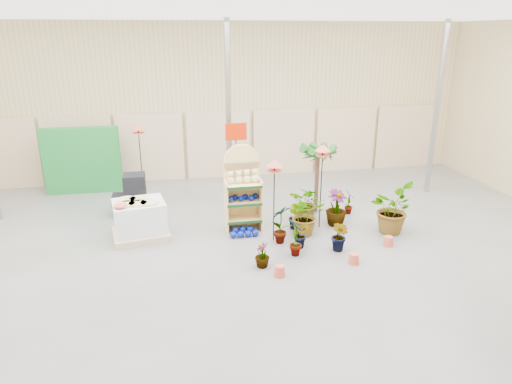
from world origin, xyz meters
TOP-DOWN VIEW (x-y plane):
  - room at (0.00, 0.91)m, footprint 15.20×12.10m
  - display_shelf at (0.09, 1.99)m, footprint 0.80×0.50m
  - teddy_bears at (0.11, 1.90)m, footprint 0.70×0.19m
  - gazing_balls_shelf at (0.09, 1.89)m, footprint 0.70×0.24m
  - gazing_balls_floor at (0.03, 1.55)m, footprint 0.63×0.39m
  - pallet_stack at (-2.16, 1.86)m, footprint 1.29×1.14m
  - charcoal_planters at (-2.42, 3.27)m, footprint 0.80×0.50m
  - trellis_stock at (-3.80, 5.20)m, footprint 2.00×0.30m
  - offer_sign at (0.10, 2.98)m, footprint 0.50×0.08m
  - bird_table_front at (0.62, 1.20)m, footprint 0.34×0.34m
  - bird_table_right at (1.79, 1.68)m, footprint 0.34×0.34m
  - bird_table_back at (-2.21, 4.42)m, footprint 0.34×0.34m
  - palm at (2.00, 2.62)m, footprint 0.70×0.70m
  - potted_plant_0 at (0.74, 1.06)m, footprint 0.55×0.48m
  - potted_plant_1 at (1.10, 0.74)m, footprint 0.38×0.35m
  - potted_plant_2 at (1.37, 1.38)m, footprint 0.83×0.73m
  - potted_plant_3 at (2.20, 1.73)m, footprint 0.63×0.63m
  - potted_plant_4 at (2.74, 2.31)m, footprint 0.28×0.37m
  - potted_plant_5 at (1.20, 1.72)m, footprint 0.29×0.35m
  - potted_plant_6 at (1.62, 2.12)m, footprint 1.02×1.01m
  - potted_plant_7 at (0.16, 0.09)m, footprint 0.29×0.29m
  - potted_plant_8 at (0.90, 0.42)m, footprint 0.36×0.47m
  - potted_plant_9 at (1.81, 0.44)m, footprint 0.41×0.45m
  - potted_plant_10 at (3.24, 1.17)m, footprint 1.24×1.29m

SIDE VIEW (x-z plane):
  - gazing_balls_floor at x=0.03m, z-range 0.00..0.15m
  - potted_plant_7 at x=0.16m, z-range 0.00..0.50m
  - potted_plant_1 at x=1.10m, z-range 0.00..0.56m
  - potted_plant_5 at x=1.20m, z-range 0.00..0.58m
  - potted_plant_4 at x=2.74m, z-range 0.00..0.63m
  - potted_plant_9 at x=1.81m, z-range 0.00..0.66m
  - potted_plant_8 at x=0.90m, z-range 0.00..0.79m
  - pallet_stack at x=-2.16m, z-range -0.02..0.83m
  - charcoal_planters at x=-2.42m, z-range -0.08..0.92m
  - potted_plant_3 at x=2.20m, z-range 0.00..0.84m
  - potted_plant_6 at x=1.62m, z-range 0.00..0.86m
  - potted_plant_0 at x=0.74m, z-range 0.00..0.86m
  - potted_plant_2 at x=1.37m, z-range 0.00..0.88m
  - potted_plant_10 at x=3.24m, z-range 0.00..1.10m
  - gazing_balls_shelf at x=0.09m, z-range 0.68..0.82m
  - display_shelf at x=0.09m, z-range -0.08..1.82m
  - trellis_stock at x=-3.80m, z-range 0.00..1.80m
  - teddy_bears at x=0.11m, z-range 1.06..1.36m
  - palm at x=2.00m, z-range 0.63..2.40m
  - offer_sign at x=0.10m, z-range 0.47..2.67m
  - bird_table_front at x=0.62m, z-range 0.76..2.54m
  - bird_table_right at x=1.79m, z-range 0.82..2.74m
  - bird_table_back at x=-2.21m, z-range 0.85..2.85m
  - room at x=0.00m, z-range -0.14..4.56m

